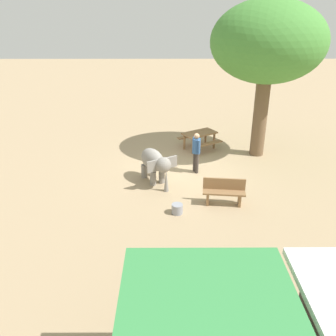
{
  "coord_description": "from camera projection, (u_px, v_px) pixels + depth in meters",
  "views": [
    {
      "loc": [
        0.61,
        13.11,
        6.26
      ],
      "look_at": [
        0.57,
        1.34,
        0.8
      ],
      "focal_mm": 39.16,
      "sensor_mm": 36.0,
      "label": 1
    }
  ],
  "objects": [
    {
      "name": "wooden_bench",
      "position": [
        224.0,
        191.0,
        12.12
      ],
      "size": [
        1.43,
        0.55,
        0.88
      ],
      "rotation": [
        0.0,
        0.0,
        6.18
      ],
      "color": "olive",
      "rests_on": "ground_plane"
    },
    {
      "name": "picnic_table_near",
      "position": [
        199.0,
        137.0,
        16.55
      ],
      "size": [
        2.05,
        2.05,
        0.78
      ],
      "rotation": [
        0.0,
        0.0,
        0.55
      ],
      "color": "olive",
      "rests_on": "ground_plane"
    },
    {
      "name": "ground_plane",
      "position": [
        182.0,
        172.0,
        14.53
      ],
      "size": [
        60.0,
        60.0,
        0.0
      ],
      "primitive_type": "plane",
      "color": "tan"
    },
    {
      "name": "shade_tree_main",
      "position": [
        268.0,
        43.0,
        14.25
      ],
      "size": [
        4.54,
        4.16,
        6.34
      ],
      "color": "brown",
      "rests_on": "ground_plane"
    },
    {
      "name": "feed_bucket",
      "position": [
        177.0,
        209.0,
        11.69
      ],
      "size": [
        0.36,
        0.36,
        0.32
      ],
      "primitive_type": "cylinder",
      "color": "gray",
      "rests_on": "ground_plane"
    },
    {
      "name": "person_handler",
      "position": [
        196.0,
        150.0,
        14.15
      ],
      "size": [
        0.32,
        0.48,
        1.62
      ],
      "rotation": [
        0.0,
        0.0,
        0.4
      ],
      "color": "#3F3833",
      "rests_on": "ground_plane"
    },
    {
      "name": "elephant",
      "position": [
        155.0,
        163.0,
        13.43
      ],
      "size": [
        1.51,
        1.72,
        1.24
      ],
      "rotation": [
        0.0,
        0.0,
        2.09
      ],
      "color": "gray",
      "rests_on": "ground_plane"
    }
  ]
}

